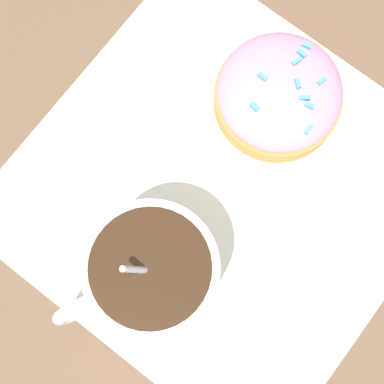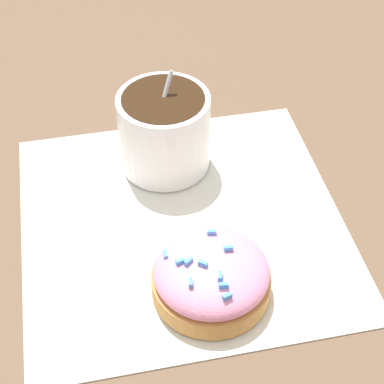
% 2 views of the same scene
% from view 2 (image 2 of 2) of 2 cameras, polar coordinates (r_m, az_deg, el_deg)
% --- Properties ---
extents(ground_plane, '(3.00, 3.00, 0.00)m').
position_cam_2_polar(ground_plane, '(0.56, -0.86, -2.76)').
color(ground_plane, brown).
extents(paper_napkin, '(0.30, 0.30, 0.00)m').
position_cam_2_polar(paper_napkin, '(0.56, -0.87, -2.66)').
color(paper_napkin, white).
rests_on(paper_napkin, ground_plane).
extents(coffee_cup, '(0.10, 0.08, 0.10)m').
position_cam_2_polar(coffee_cup, '(0.59, -2.45, 5.75)').
color(coffee_cup, white).
rests_on(coffee_cup, paper_napkin).
extents(frosted_pastry, '(0.09, 0.09, 0.04)m').
position_cam_2_polar(frosted_pastry, '(0.50, 1.94, -7.39)').
color(frosted_pastry, '#C18442').
rests_on(frosted_pastry, paper_napkin).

